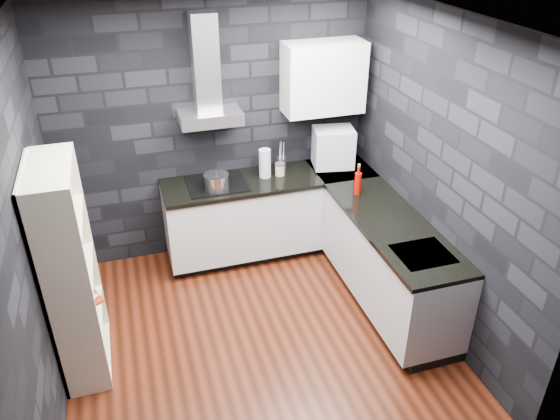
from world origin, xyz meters
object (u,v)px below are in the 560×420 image
bookshelf (70,273)px  red_bottle (358,184)px  pot (217,182)px  glass_vase (265,163)px  appliance_garage (333,147)px  utensil_crock (281,164)px  storage_jar (280,170)px  fruit_bowl (69,276)px

bookshelf → red_bottle: bearing=1.9°
pot → glass_vase: (0.53, 0.14, 0.07)m
appliance_garage → bookshelf: bookshelf is taller
appliance_garage → red_bottle: size_ratio=1.85×
glass_vase → utensil_crock: glass_vase is taller
red_bottle → appliance_garage: bearing=90.2°
glass_vase → storage_jar: (0.15, -0.01, -0.09)m
glass_vase → appliance_garage: (0.75, 0.01, 0.08)m
utensil_crock → fruit_bowl: 2.49m
storage_jar → bookshelf: bookshelf is taller
storage_jar → bookshelf: size_ratio=0.07×
utensil_crock → appliance_garage: bearing=-9.4°
storage_jar → utensil_crock: 0.12m
storage_jar → utensil_crock: bearing=65.5°
appliance_garage → bookshelf: (-2.63, -1.18, -0.22)m
fruit_bowl → red_bottle: bearing=13.5°
storage_jar → red_bottle: red_bottle is taller
pot → storage_jar: pot is taller
fruit_bowl → utensil_crock: bearing=33.2°
glass_vase → red_bottle: bearing=-40.0°
pot → utensil_crock: pot is taller
storage_jar → appliance_garage: appliance_garage is taller
pot → fruit_bowl: (-1.35, -1.12, -0.04)m
pot → bookshelf: 1.69m
appliance_garage → fruit_bowl: size_ratio=2.07×
appliance_garage → bookshelf: size_ratio=0.23×
fruit_bowl → storage_jar: bearing=31.6°
bookshelf → fruit_bowl: 0.10m
bookshelf → storage_jar: bearing=19.9°
storage_jar → bookshelf: 2.34m
utensil_crock → red_bottle: size_ratio=0.62×
glass_vase → utensil_crock: bearing=26.0°
red_bottle → bookshelf: (-2.63, -0.54, -0.11)m
utensil_crock → bookshelf: size_ratio=0.08×
red_bottle → pot: bearing=159.2°
utensil_crock → fruit_bowl: utensil_crock is taller
glass_vase → red_bottle: size_ratio=1.34×
utensil_crock → red_bottle: 0.91m
utensil_crock → red_bottle: bearing=-53.3°
appliance_garage → bookshelf: 2.89m
red_bottle → storage_jar: bearing=133.9°
storage_jar → fruit_bowl: size_ratio=0.60×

